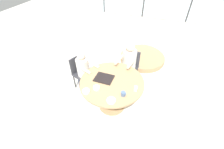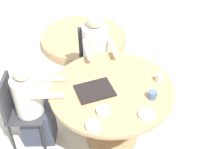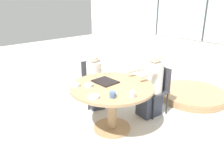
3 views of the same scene
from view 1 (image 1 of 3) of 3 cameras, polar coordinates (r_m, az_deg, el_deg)
The scene contains 14 objects.
ground_plane at distance 3.56m, azimuth -0.00°, elevation -11.47°, with size 16.00×16.00×0.00m, color beige.
wall_back_with_windows at distance 5.16m, azimuth 12.00°, elevation 24.49°, with size 8.40×0.08×2.80m.
dining_table at distance 3.11m, azimuth -0.00°, elevation -4.78°, with size 1.29×1.29×0.76m.
chair_for_woman_green_shirt at distance 3.73m, azimuth -12.09°, elevation 1.70°, with size 0.51×0.51×0.87m.
chair_for_man_blue_shirt at distance 3.87m, azimuth 7.13°, elevation 4.02°, with size 0.45×0.45×0.87m.
person_woman_green_shirt at distance 3.64m, azimuth -10.32°, elevation 0.24°, with size 0.59×0.45×1.07m.
person_man_blue_shirt at distance 3.73m, azimuth 6.17°, elevation 2.91°, with size 0.41×0.64×1.19m.
food_tray_dark at distance 3.05m, azimuth -3.07°, elevation -1.42°, with size 0.37×0.30×0.02m.
coffee_mug at distance 2.72m, azimuth 4.34°, elevation -7.34°, with size 0.09×0.08×0.08m.
milk_carton_small at distance 2.82m, azimuth 9.03°, elevation -5.34°, with size 0.06×0.06×0.10m.
bowl_white_shallow at distance 2.82m, azimuth -9.85°, elevation -6.31°, with size 0.14×0.14×0.05m.
bowl_cereal at distance 2.85m, azimuth -5.94°, elevation -5.09°, with size 0.13×0.13×0.05m.
bowl_fruit at distance 2.64m, azimuth -0.33°, elevation -9.92°, with size 0.16×0.16×0.04m.
folded_table_stack at distance 4.94m, azimuth 11.40°, elevation 6.34°, with size 1.41×1.41×0.15m.
Camera 1 is at (0.74, -2.04, 2.83)m, focal length 24.00 mm.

